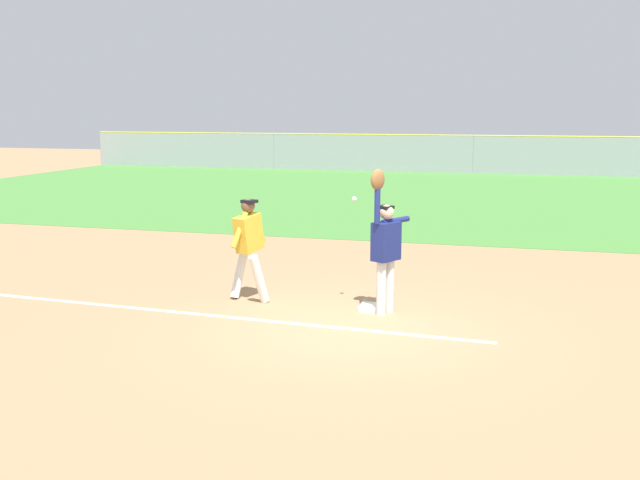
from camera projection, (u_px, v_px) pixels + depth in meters
ground_plane at (352, 327)px, 10.84m from camera, size 82.12×82.12×0.00m
outfield_grass at (455, 196)px, 26.89m from camera, size 41.36×19.79×0.01m
chalk_foul_line at (120, 306)px, 11.94m from camera, size 11.99×0.74×0.01m
first_base at (372, 307)px, 11.75m from camera, size 0.38×0.38×0.08m
fielder at (385, 243)px, 11.36m from camera, size 0.54×0.83×2.28m
runner at (249, 242)px, 12.14m from camera, size 0.76×0.82×1.72m
baseball at (354, 199)px, 11.60m from camera, size 0.07×0.07×0.07m
outfield_fence at (473, 154)px, 36.12m from camera, size 41.44×0.08×1.89m
parked_car_red at (382, 153)px, 42.01m from camera, size 4.47×2.26×1.25m
parked_car_silver at (467, 155)px, 40.23m from camera, size 4.41×2.13×1.25m
parked_car_tan at (576, 156)px, 38.94m from camera, size 4.57×2.46×1.25m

